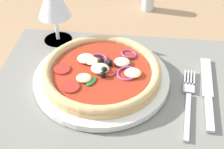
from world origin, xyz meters
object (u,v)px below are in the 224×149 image
object	(u,v)px
knife	(208,90)
fork	(188,98)
plate	(102,78)
wine_glass	(53,0)
pizza	(102,71)

from	to	relation	value
knife	fork	bearing A→B (deg)	127.66
plate	wine_glass	xyz separation A→B (cm)	(-11.97, 13.34, 9.22)
pizza	plate	bearing A→B (deg)	-117.54
fork	wine_glass	distance (cm)	34.40
pizza	fork	distance (cm)	16.97
fork	wine_glass	world-z (taller)	wine_glass
knife	plate	bearing A→B (deg)	91.29
pizza	knife	distance (cm)	20.35
fork	wine_glass	xyz separation A→B (cm)	(-28.48, 16.71, 9.63)
pizza	knife	size ratio (longest dim) A/B	1.14
plate	fork	bearing A→B (deg)	-11.54
knife	wine_glass	world-z (taller)	wine_glass
plate	pizza	size ratio (longest dim) A/B	1.15
pizza	fork	xyz separation A→B (cm)	(16.49, -3.41, -2.13)
plate	pizza	bearing A→B (deg)	62.46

